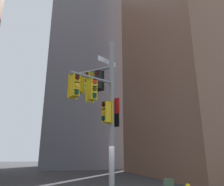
{
  "coord_description": "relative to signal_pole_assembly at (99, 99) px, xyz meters",
  "views": [
    {
      "loc": [
        -2.99,
        -9.96,
        2.14
      ],
      "look_at": [
        -0.07,
        -0.28,
        5.05
      ],
      "focal_mm": 34.02,
      "sensor_mm": 36.0,
      "label": 1
    }
  ],
  "objects": [
    {
      "name": "signal_pole_assembly",
      "position": [
        0.0,
        0.0,
        0.0
      ],
      "size": [
        2.69,
        2.88,
        8.04
      ],
      "color": "gray",
      "rests_on": "ground"
    },
    {
      "name": "building_mid_block",
      "position": [
        3.26,
        26.82,
        9.74
      ],
      "size": [
        12.88,
        12.88,
        29.1
      ],
      "primitive_type": "cube",
      "color": "slate",
      "rests_on": "ground"
    }
  ]
}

